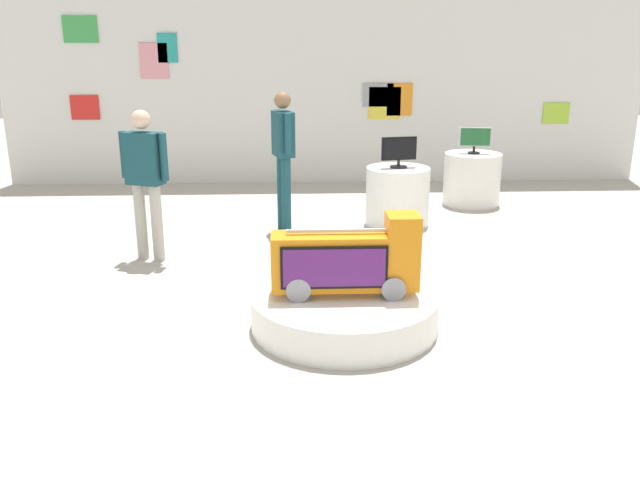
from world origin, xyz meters
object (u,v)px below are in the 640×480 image
at_px(display_pedestal_center_rear, 397,196).
at_px(shopper_browsing_rear, 283,151).
at_px(main_display_pedestal, 344,310).
at_px(tv_on_center_rear, 399,151).
at_px(novelty_firetruck_tv, 348,262).
at_px(tv_on_left_rear, 475,139).
at_px(shopper_browsing_near_truck, 145,174).
at_px(display_pedestal_left_rear, 472,179).

bearing_deg(display_pedestal_center_rear, shopper_browsing_rear, -169.15).
xyz_separation_m(main_display_pedestal, tv_on_center_rear, (0.93, 3.16, 0.81)).
bearing_deg(display_pedestal_center_rear, novelty_firetruck_tv, -106.02).
relative_size(tv_on_left_rear, display_pedestal_center_rear, 0.55).
distance_m(main_display_pedestal, display_pedestal_center_rear, 3.30).
xyz_separation_m(main_display_pedestal, tv_on_left_rear, (2.18, 4.18, 0.81)).
xyz_separation_m(display_pedestal_center_rear, shopper_browsing_rear, (-1.45, -0.28, 0.64)).
xyz_separation_m(main_display_pedestal, novelty_firetruck_tv, (0.02, -0.01, 0.43)).
bearing_deg(tv_on_left_rear, display_pedestal_center_rear, -140.57).
distance_m(display_pedestal_center_rear, tv_on_center_rear, 0.58).
height_order(tv_on_left_rear, shopper_browsing_near_truck, shopper_browsing_near_truck).
distance_m(display_pedestal_left_rear, tv_on_left_rear, 0.58).
bearing_deg(shopper_browsing_near_truck, tv_on_left_rear, 29.41).
relative_size(main_display_pedestal, tv_on_left_rear, 3.46).
distance_m(tv_on_center_rear, shopper_browsing_rear, 1.48).
xyz_separation_m(display_pedestal_left_rear, shopper_browsing_rear, (-2.70, -1.31, 0.64)).
relative_size(tv_on_left_rear, shopper_browsing_near_truck, 0.28).
bearing_deg(shopper_browsing_near_truck, tv_on_center_rear, 24.29).
height_order(tv_on_left_rear, shopper_browsing_rear, shopper_browsing_rear).
height_order(tv_on_left_rear, display_pedestal_center_rear, tv_on_left_rear).
relative_size(display_pedestal_left_rear, display_pedestal_center_rear, 1.00).
bearing_deg(tv_on_left_rear, shopper_browsing_near_truck, -150.59).
bearing_deg(main_display_pedestal, shopper_browsing_rear, 100.27).
height_order(display_pedestal_left_rear, shopper_browsing_near_truck, shopper_browsing_near_truck).
distance_m(novelty_firetruck_tv, tv_on_left_rear, 4.73).
xyz_separation_m(display_pedestal_left_rear, tv_on_center_rear, (-1.25, -1.03, 0.58)).
distance_m(main_display_pedestal, shopper_browsing_rear, 3.05).
bearing_deg(tv_on_center_rear, display_pedestal_center_rear, 79.75).
xyz_separation_m(novelty_firetruck_tv, shopper_browsing_near_truck, (-1.99, 1.85, 0.37)).
bearing_deg(tv_on_center_rear, shopper_browsing_near_truck, -155.71).
xyz_separation_m(main_display_pedestal, shopper_browsing_near_truck, (-1.97, 1.85, 0.80)).
height_order(tv_on_left_rear, tv_on_center_rear, tv_on_center_rear).
xyz_separation_m(display_pedestal_left_rear, tv_on_left_rear, (0.00, -0.00, 0.58)).
distance_m(display_pedestal_left_rear, display_pedestal_center_rear, 1.62).
height_order(novelty_firetruck_tv, shopper_browsing_rear, shopper_browsing_rear).
bearing_deg(display_pedestal_left_rear, novelty_firetruck_tv, -117.18).
distance_m(novelty_firetruck_tv, display_pedestal_left_rear, 4.72).
relative_size(display_pedestal_left_rear, shopper_browsing_near_truck, 0.50).
distance_m(display_pedestal_left_rear, shopper_browsing_rear, 3.07).
height_order(main_display_pedestal, display_pedestal_center_rear, display_pedestal_center_rear).
bearing_deg(main_display_pedestal, novelty_firetruck_tv, -16.76).
bearing_deg(tv_on_center_rear, shopper_browsing_rear, -169.29).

